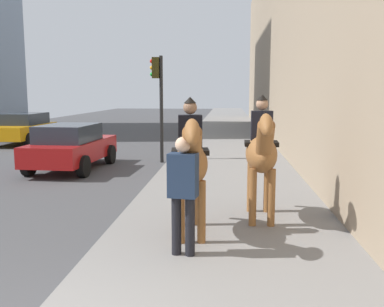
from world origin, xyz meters
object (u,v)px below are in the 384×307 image
(pedestrian_greeting, at_px, (183,188))
(car_near_lane, at_px, (71,146))
(mounted_horse_near, at_px, (190,161))
(car_mid_lane, at_px, (22,128))
(mounted_horse_far, at_px, (262,152))
(traffic_light_near_curb, at_px, (159,91))

(pedestrian_greeting, bearing_deg, car_near_lane, 39.81)
(mounted_horse_near, xyz_separation_m, car_mid_lane, (12.80, 9.12, -0.58))
(mounted_horse_far, xyz_separation_m, pedestrian_greeting, (-1.83, 1.23, -0.27))
(car_mid_lane, relative_size, traffic_light_near_curb, 1.09)
(traffic_light_near_curb, bearing_deg, car_near_lane, 122.89)
(mounted_horse_near, xyz_separation_m, car_near_lane, (6.27, 4.29, -0.59))
(pedestrian_greeting, height_order, car_near_lane, pedestrian_greeting)
(mounted_horse_far, relative_size, car_mid_lane, 0.57)
(mounted_horse_near, relative_size, car_mid_lane, 0.56)
(pedestrian_greeting, bearing_deg, car_mid_lane, 42.58)
(traffic_light_near_curb, bearing_deg, mounted_horse_near, -167.40)
(traffic_light_near_curb, bearing_deg, mounted_horse_far, -156.87)
(mounted_horse_near, relative_size, pedestrian_greeting, 1.32)
(mounted_horse_near, distance_m, traffic_light_near_curb, 8.17)
(mounted_horse_near, xyz_separation_m, pedestrian_greeting, (-0.87, 0.03, -0.25))
(mounted_horse_far, distance_m, pedestrian_greeting, 2.22)
(pedestrian_greeting, bearing_deg, traffic_light_near_curb, 20.17)
(mounted_horse_far, relative_size, traffic_light_near_curb, 0.62)
(car_near_lane, xyz_separation_m, traffic_light_near_curb, (1.63, -2.53, 1.70))
(mounted_horse_far, bearing_deg, traffic_light_near_curb, -156.39)
(car_mid_lane, bearing_deg, car_near_lane, 36.41)
(mounted_horse_far, relative_size, pedestrian_greeting, 1.33)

